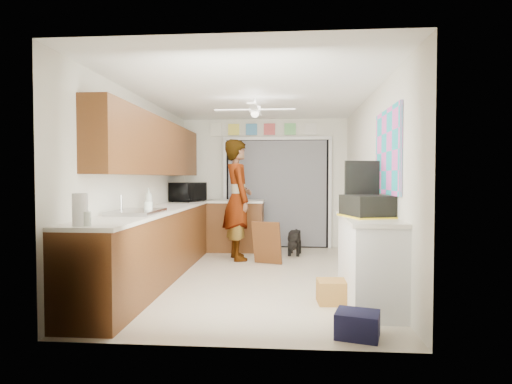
{
  "coord_description": "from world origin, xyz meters",
  "views": [
    {
      "loc": [
        0.49,
        -5.86,
        1.37
      ],
      "look_at": [
        0.0,
        0.4,
        1.15
      ],
      "focal_mm": 30.0,
      "sensor_mm": 36.0,
      "label": 1
    }
  ],
  "objects": [
    {
      "name": "navy_crate",
      "position": [
        1.07,
        -2.2,
        0.11
      ],
      "size": [
        0.42,
        0.38,
        0.22
      ],
      "primitive_type": "cube",
      "rotation": [
        0.0,
        0.0,
        -0.27
      ],
      "color": "black",
      "rests_on": "floor"
    },
    {
      "name": "floor",
      "position": [
        0.0,
        0.0,
        0.0
      ],
      "size": [
        5.0,
        5.0,
        0.0
      ],
      "primitive_type": "plane",
      "color": "beige",
      "rests_on": "ground"
    },
    {
      "name": "soap_bottle",
      "position": [
        -1.45,
        -0.09,
        1.08
      ],
      "size": [
        0.11,
        0.11,
        0.28
      ],
      "primitive_type": "imported",
      "rotation": [
        0.0,
        0.0,
        -0.06
      ],
      "color": "silver",
      "rests_on": "left_countertop"
    },
    {
      "name": "right_counter_base",
      "position": [
        1.35,
        -1.2,
        0.45
      ],
      "size": [
        0.5,
        1.4,
        0.9
      ],
      "primitive_type": "cube",
      "color": "white",
      "rests_on": "floor"
    },
    {
      "name": "curtain_panel",
      "position": [
        0.25,
        2.43,
        1.05
      ],
      "size": [
        1.9,
        0.03,
        2.05
      ],
      "primitive_type": "cube",
      "color": "gray",
      "rests_on": "wall_back"
    },
    {
      "name": "faucet",
      "position": [
        -1.48,
        -1.0,
        1.05
      ],
      "size": [
        0.03,
        0.03,
        0.22
      ],
      "primitive_type": "cylinder",
      "color": "silver",
      "rests_on": "left_countertop"
    },
    {
      "name": "wall_right",
      "position": [
        1.6,
        0.0,
        1.25
      ],
      "size": [
        0.0,
        5.0,
        5.0
      ],
      "primitive_type": "plane",
      "rotation": [
        1.57,
        0.0,
        -1.57
      ],
      "color": "silver",
      "rests_on": "ground"
    },
    {
      "name": "header_frame_3",
      "position": [
        0.5,
        2.47,
        2.3
      ],
      "size": [
        0.22,
        0.02,
        0.22
      ],
      "primitive_type": "cube",
      "color": "#6EC16F",
      "rests_on": "wall_back"
    },
    {
      "name": "wall_left",
      "position": [
        -1.6,
        0.0,
        1.25
      ],
      "size": [
        0.0,
        5.0,
        5.0
      ],
      "primitive_type": "plane",
      "rotation": [
        1.57,
        0.0,
        1.57
      ],
      "color": "silver",
      "rests_on": "ground"
    },
    {
      "name": "man",
      "position": [
        -0.37,
        1.17,
        1.0
      ],
      "size": [
        0.69,
        0.84,
        1.99
      ],
      "primitive_type": "imported",
      "rotation": [
        0.0,
        0.0,
        1.91
      ],
      "color": "white",
      "rests_on": "floor"
    },
    {
      "name": "header_frame_1",
      "position": [
        -0.25,
        2.47,
        2.3
      ],
      "size": [
        0.22,
        0.02,
        0.22
      ],
      "primitive_type": "cube",
      "color": "#4687BB",
      "rests_on": "wall_back"
    },
    {
      "name": "sink_basin",
      "position": [
        -1.29,
        -1.0,
        0.95
      ],
      "size": [
        0.5,
        0.76,
        0.06
      ],
      "primitive_type": "cube",
      "color": "silver",
      "rests_on": "left_countertop"
    },
    {
      "name": "door_trim_head",
      "position": [
        0.25,
        2.44,
        2.12
      ],
      "size": [
        2.1,
        0.04,
        0.06
      ],
      "primitive_type": "cube",
      "color": "white",
      "rests_on": "wall_back"
    },
    {
      "name": "wall_front",
      "position": [
        0.0,
        -2.5,
        1.25
      ],
      "size": [
        3.2,
        0.0,
        3.2
      ],
      "primitive_type": "plane",
      "rotation": [
        -1.57,
        0.0,
        0.0
      ],
      "color": "silver",
      "rests_on": "ground"
    },
    {
      "name": "wall_back",
      "position": [
        0.0,
        2.5,
        1.25
      ],
      "size": [
        3.2,
        0.0,
        3.2
      ],
      "primitive_type": "plane",
      "rotation": [
        1.57,
        0.0,
        0.0
      ],
      "color": "silver",
      "rests_on": "ground"
    },
    {
      "name": "suitcase",
      "position": [
        1.32,
        -1.19,
        1.06
      ],
      "size": [
        0.54,
        0.64,
        0.23
      ],
      "primitive_type": "cube",
      "rotation": [
        0.0,
        0.0,
        0.28
      ],
      "color": "black",
      "rests_on": "right_counter_top"
    },
    {
      "name": "peninsula_top",
      "position": [
        -0.5,
        2.0,
        0.92
      ],
      "size": [
        1.04,
        0.64,
        0.04
      ],
      "primitive_type": "cube",
      "color": "white",
      "rests_on": "peninsula_base"
    },
    {
      "name": "suitcase_lid",
      "position": [
        1.32,
        -0.9,
        1.31
      ],
      "size": [
        0.41,
        0.15,
        0.5
      ],
      "primitive_type": "cube",
      "rotation": [
        0.0,
        0.0,
        0.28
      ],
      "color": "black",
      "rests_on": "suitcase"
    },
    {
      "name": "right_counter_top",
      "position": [
        1.34,
        -1.2,
        0.92
      ],
      "size": [
        0.54,
        1.44,
        0.04
      ],
      "primitive_type": "cube",
      "color": "white",
      "rests_on": "right_counter_base"
    },
    {
      "name": "cabinet_door_panel",
      "position": [
        0.14,
        0.78,
        0.34
      ],
      "size": [
        0.49,
        0.3,
        0.67
      ],
      "primitive_type": "cube",
      "rotation": [
        0.21,
        0.0,
        -0.3
      ],
      "color": "#5E3316",
      "rests_on": "floor"
    },
    {
      "name": "jar_b",
      "position": [
        -1.29,
        -2.25,
        1.0
      ],
      "size": [
        0.1,
        0.1,
        0.13
      ],
      "primitive_type": "cylinder",
      "rotation": [
        0.0,
        0.0,
        0.15
      ],
      "color": "silver",
      "rests_on": "left_countertop"
    },
    {
      "name": "jar_a",
      "position": [
        -1.18,
        -0.93,
        1.01
      ],
      "size": [
        0.13,
        0.13,
        0.14
      ],
      "primitive_type": "cylinder",
      "rotation": [
        0.0,
        0.0,
        0.37
      ],
      "color": "silver",
      "rests_on": "left_countertop"
    },
    {
      "name": "upper_cabinets",
      "position": [
        -1.44,
        0.2,
        1.8
      ],
      "size": [
        0.32,
        4.0,
        0.8
      ],
      "primitive_type": "cube",
      "color": "#5E3316",
      "rests_on": "wall_left"
    },
    {
      "name": "header_frame_0",
      "position": [
        -0.6,
        2.47,
        2.3
      ],
      "size": [
        0.22,
        0.02,
        0.22
      ],
      "primitive_type": "cube",
      "color": "#EFE44F",
      "rests_on": "wall_back"
    },
    {
      "name": "paper_towel_roll",
      "position": [
        -1.34,
        -2.25,
        1.08
      ],
      "size": [
        0.15,
        0.15,
        0.29
      ],
      "primitive_type": "cylinder",
      "rotation": [
        0.0,
        0.0,
        0.18
      ],
      "color": "white",
      "rests_on": "left_countertop"
    },
    {
      "name": "ceiling",
      "position": [
        0.0,
        0.0,
        2.5
      ],
      "size": [
        5.0,
        5.0,
        0.0
      ],
      "primitive_type": "plane",
      "rotation": [
        3.14,
        0.0,
        0.0
      ],
      "color": "white",
      "rests_on": "ground"
    },
    {
      "name": "back_opening_recess",
      "position": [
        0.25,
        2.47,
        1.05
      ],
      "size": [
        2.0,
        0.06,
        2.1
      ],
      "primitive_type": "cube",
      "color": "black",
      "rests_on": "wall_back"
    },
    {
      "name": "left_base_cabinets",
      "position": [
        -1.3,
        0.0,
        0.45
      ],
      "size": [
        0.6,
        4.8,
        0.9
      ],
      "primitive_type": "cube",
      "color": "#5E3316",
      "rests_on": "floor"
    },
    {
      "name": "door_trim_right",
      "position": [
        1.27,
        2.44,
        1.05
      ],
      "size": [
        0.06,
        0.04,
        2.1
      ],
      "primitive_type": "cube",
      "color": "white",
      "rests_on": "wall_back"
    },
    {
      "name": "door_trim_left",
      "position": [
        -0.77,
        2.44,
        1.05
      ],
      "size": [
        0.06,
        0.04,
        2.1
      ],
      "primitive_type": "cube",
      "color": "white",
      "rests_on": "wall_back"
    },
    {
      "name": "suitcase_rim",
      "position": [
        1.32,
        -1.19,
        0.95
      ],
      "size": [
        0.59,
        0.68,
        0.02
      ],
      "primitive_type": "cube",
      "rotation": [
        0.0,
        0.0,
        0.28
      ],
      "color": "yellow",
      "rests_on": "suitcase"
    },
    {
      "name": "abstract_painting",
      "position": [
        1.58,
        -1.0,
        1.65
      ],
      "size": [
        0.03,
        1.15,
        0.95
      ],
      "primitive_type": "cube",
      "color": "#E654BB",
      "rests_on": "wall_right"
    },
    {
      "name": "header_frame_2",
      "position": [
        0.1,
        2.47,
        2.3
      ],
      "size": [
        0.22,
        0.02,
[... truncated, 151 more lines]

